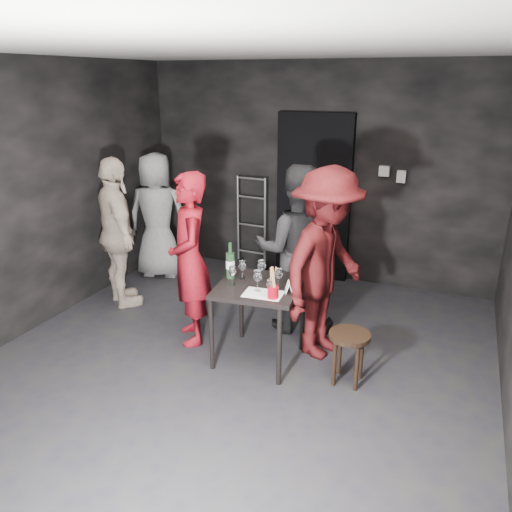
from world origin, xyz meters
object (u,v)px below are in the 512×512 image
at_px(wine_bottle, 230,264).
at_px(stool, 349,343).
at_px(server_red, 189,249).
at_px(bystander_grey, 157,211).
at_px(tasting_table, 259,295).
at_px(woman_black, 296,238).
at_px(bystander_cream, 117,224).
at_px(man_maroon, 327,247).
at_px(hand_truck, 250,256).
at_px(breadstick_cup, 273,283).

bearing_deg(wine_bottle, stool, -5.56).
distance_m(server_red, bystander_grey, 1.84).
relative_size(tasting_table, woman_black, 0.38).
xyz_separation_m(bystander_grey, wine_bottle, (1.71, -1.39, 0.00)).
xyz_separation_m(stool, wine_bottle, (-1.16, 0.11, 0.50)).
bearing_deg(bystander_cream, man_maroon, -145.45).
bearing_deg(hand_truck, server_red, -81.15).
xyz_separation_m(woman_black, breadstick_cup, (0.12, -0.95, -0.10)).
distance_m(stool, man_maroon, 0.87).
bearing_deg(hand_truck, man_maroon, -45.34).
relative_size(bystander_cream, breadstick_cup, 6.56).
distance_m(stool, wine_bottle, 1.27).
bearing_deg(breadstick_cup, stool, 14.08).
distance_m(server_red, woman_black, 1.07).
relative_size(tasting_table, man_maroon, 0.35).
xyz_separation_m(server_red, man_maroon, (1.27, 0.26, 0.11)).
height_order(stool, bystander_grey, bystander_grey).
distance_m(hand_truck, woman_black, 1.81).
xyz_separation_m(server_red, wine_bottle, (0.45, -0.05, -0.07)).
bearing_deg(woman_black, hand_truck, -69.00).
relative_size(server_red, man_maroon, 0.90).
bearing_deg(stool, man_maroon, 129.30).
bearing_deg(woman_black, man_maroon, 119.05).
bearing_deg(stool, woman_black, 133.60).
relative_size(hand_truck, man_maroon, 0.61).
height_order(stool, server_red, server_red).
distance_m(hand_truck, man_maroon, 2.35).
relative_size(man_maroon, wine_bottle, 6.26).
height_order(woman_black, bystander_cream, woman_black).
bearing_deg(woman_black, wine_bottle, 40.78).
relative_size(bystander_grey, wine_bottle, 5.17).
xyz_separation_m(hand_truck, breadstick_cup, (1.17, -2.22, 0.65)).
xyz_separation_m(man_maroon, breadstick_cup, (-0.29, -0.58, -0.18)).
relative_size(hand_truck, tasting_table, 1.72).
bearing_deg(man_maroon, server_red, 116.66).
bearing_deg(server_red, stool, 47.66).
height_order(server_red, man_maroon, man_maroon).
bearing_deg(bystander_cream, tasting_table, -156.82).
height_order(man_maroon, bystander_grey, man_maroon).
relative_size(hand_truck, bystander_cream, 0.67).
height_order(stool, woman_black, woman_black).
bearing_deg(wine_bottle, bystander_cream, 164.34).
height_order(hand_truck, bystander_grey, bystander_grey).
distance_m(bystander_cream, wine_bottle, 1.67).
relative_size(stool, woman_black, 0.24).
bearing_deg(tasting_table, man_maroon, 35.12).
bearing_deg(man_maroon, hand_truck, 56.86).
relative_size(hand_truck, server_red, 0.68).
bearing_deg(tasting_table, woman_black, 82.43).
xyz_separation_m(stool, man_maroon, (-0.34, 0.42, 0.69)).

